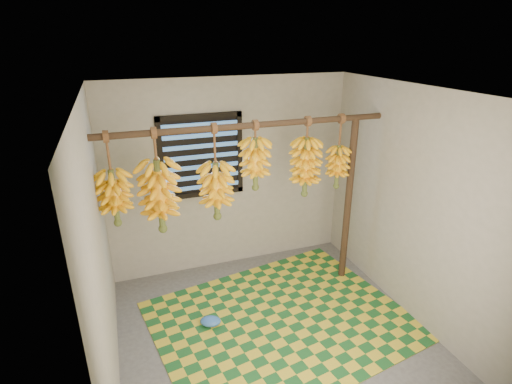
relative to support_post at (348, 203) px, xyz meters
name	(u,v)px	position (x,y,z in m)	size (l,w,h in m)	color
floor	(274,335)	(-1.20, -0.70, -1.00)	(3.00, 3.00, 0.01)	#4E4E4E
ceiling	(279,93)	(-1.20, -0.70, 1.40)	(3.00, 3.00, 0.01)	silver
wall_back	(230,176)	(-1.20, 0.80, 0.20)	(3.00, 0.01, 2.40)	gray
wall_left	(100,258)	(-2.71, -0.70, 0.20)	(0.01, 3.00, 2.40)	gray
wall_right	(412,206)	(0.30, -0.70, 0.20)	(0.01, 3.00, 2.40)	gray
window	(201,156)	(-1.55, 0.78, 0.50)	(1.00, 0.04, 1.00)	black
hanging_pole	(251,125)	(-1.20, 0.00, 1.00)	(0.06, 0.06, 3.00)	#3C2619
support_post	(348,203)	(0.00, 0.00, 0.00)	(0.08, 0.08, 2.00)	#3C2619
woven_mat	(282,320)	(-1.04, -0.53, -0.99)	(2.57, 2.05, 0.01)	#195623
plastic_bag	(210,321)	(-1.78, -0.35, -0.95)	(0.22, 0.16, 0.09)	#3266BB
banana_bunch_a	(114,198)	(-2.55, 0.00, 0.42)	(0.32, 0.32, 0.91)	brown
banana_bunch_b	(160,196)	(-2.14, 0.00, 0.37)	(0.38, 0.38, 1.05)	brown
banana_bunch_c	(216,191)	(-1.57, 0.00, 0.36)	(0.35, 0.35, 1.00)	brown
banana_bunch_d	(255,164)	(-1.15, 0.00, 0.60)	(0.32, 0.32, 0.73)	brown
banana_bunch_e	(306,167)	(-0.58, 0.00, 0.50)	(0.33, 0.33, 0.88)	brown
banana_bunch_f	(338,167)	(-0.18, 0.00, 0.46)	(0.26, 0.26, 0.84)	brown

